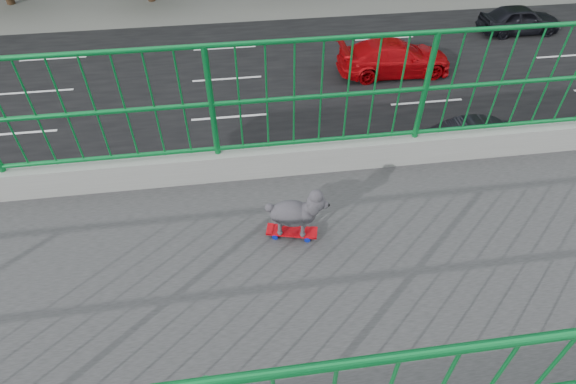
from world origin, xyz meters
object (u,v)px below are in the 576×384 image
at_px(car_4, 520,19).
at_px(skateboard, 292,232).
at_px(car_1, 462,145).
at_px(car_3, 394,58).
at_px(poodle, 295,212).

bearing_deg(car_4, skateboard, 142.00).
relative_size(car_1, car_3, 0.86).
relative_size(poodle, car_4, 0.13).
bearing_deg(car_3, car_1, -177.00).
bearing_deg(car_4, poodle, 142.06).
relative_size(skateboard, poodle, 0.88).
distance_m(car_3, car_4, 8.21).
bearing_deg(skateboard, car_1, 154.96).
distance_m(poodle, car_4, 24.14).
bearing_deg(car_1, poodle, -38.99).
bearing_deg(poodle, car_3, 170.13).
bearing_deg(poodle, skateboard, -90.00).
height_order(skateboard, car_3, skateboard).
relative_size(car_1, car_4, 1.07).
xyz_separation_m(car_1, car_4, (-9.60, 7.22, -0.02)).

